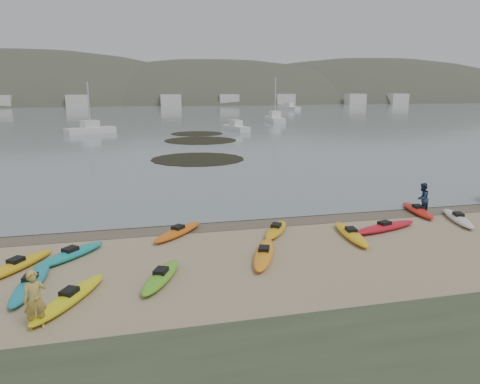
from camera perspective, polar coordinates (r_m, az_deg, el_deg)
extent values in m
plane|color=tan|center=(23.34, 0.00, -3.59)|extent=(600.00, 600.00, 0.00)
plane|color=brown|center=(23.06, 0.18, -3.79)|extent=(60.00, 60.00, 0.00)
plane|color=slate|center=(321.86, -13.19, 11.19)|extent=(1200.00, 1200.00, 0.00)
ellipsoid|color=#5FB624|center=(16.56, -9.60, -10.14)|extent=(1.95, 3.18, 0.34)
ellipsoid|color=gold|center=(19.12, -25.60, -8.09)|extent=(2.60, 3.44, 0.34)
ellipsoid|color=gold|center=(21.47, 4.41, -4.62)|extent=(2.15, 2.86, 0.34)
ellipsoid|color=teal|center=(17.29, -24.16, -10.12)|extent=(1.17, 3.78, 0.34)
ellipsoid|color=red|center=(22.80, 17.17, -4.13)|extent=(3.96, 1.78, 0.34)
ellipsoid|color=yellow|center=(15.74, -20.04, -12.02)|extent=(2.41, 3.69, 0.34)
ellipsoid|color=red|center=(26.47, 20.81, -2.10)|extent=(1.22, 3.41, 0.34)
ellipsoid|color=orange|center=(18.45, 2.94, -7.54)|extent=(2.07, 3.73, 0.34)
ellipsoid|color=#D46012|center=(21.31, -7.56, -4.83)|extent=(2.81, 3.03, 0.34)
ellipsoid|color=silver|center=(25.65, 25.04, -2.93)|extent=(1.72, 3.57, 0.34)
ellipsoid|color=teal|center=(19.52, -19.94, -7.16)|extent=(2.79, 2.97, 0.34)
ellipsoid|color=yellow|center=(21.39, 13.37, -5.01)|extent=(1.08, 3.71, 0.34)
imported|color=tan|center=(14.29, -23.74, -11.95)|extent=(0.71, 0.57, 1.69)
imported|color=navy|center=(26.36, 21.35, -0.73)|extent=(1.00, 0.93, 1.65)
cylinder|color=black|center=(43.41, -5.18, 4.00)|extent=(8.60, 8.60, 0.04)
cylinder|color=black|center=(58.71, -4.85, 6.26)|extent=(9.02, 9.02, 0.04)
cylinder|color=black|center=(67.36, -5.27, 7.08)|extent=(7.38, 7.38, 0.04)
cube|color=silver|center=(70.75, -17.76, 7.18)|extent=(7.19, 5.26, 1.00)
cube|color=silver|center=(71.90, -0.52, 7.81)|extent=(3.24, 6.45, 0.87)
cube|color=silver|center=(89.35, 4.27, 8.81)|extent=(3.02, 8.28, 1.13)
cube|color=silver|center=(139.56, 5.95, 10.16)|extent=(4.97, 8.29, 1.12)
ellipsoid|color=#384235|center=(221.71, -24.20, 5.21)|extent=(220.00, 120.00, 80.00)
ellipsoid|color=#384235|center=(216.67, -3.11, 6.87)|extent=(200.00, 110.00, 68.00)
ellipsoid|color=#384235|center=(255.84, 15.64, 6.91)|extent=(230.00, 130.00, 76.00)
cube|color=beige|center=(170.79, -26.69, 9.83)|extent=(7.00, 5.00, 4.00)
cube|color=beige|center=(167.29, -18.54, 10.48)|extent=(7.00, 5.00, 4.00)
cube|color=beige|center=(167.20, -10.17, 10.93)|extent=(7.00, 5.00, 4.00)
cube|color=beige|center=(170.53, -1.95, 11.14)|extent=(7.00, 5.00, 4.00)
cube|color=beige|center=(177.07, 5.81, 11.15)|extent=(7.00, 5.00, 4.00)
cube|color=beige|center=(186.49, 12.91, 10.97)|extent=(7.00, 5.00, 4.00)
cube|color=beige|center=(198.39, 19.22, 10.68)|extent=(7.00, 5.00, 4.00)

